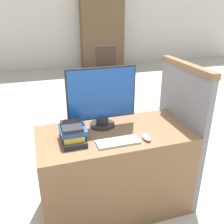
{
  "coord_description": "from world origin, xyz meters",
  "views": [
    {
      "loc": [
        -0.55,
        -1.37,
        1.69
      ],
      "look_at": [
        -0.03,
        0.28,
        0.95
      ],
      "focal_mm": 40.0,
      "sensor_mm": 36.0,
      "label": 1
    }
  ],
  "objects": [
    {
      "name": "far_chair",
      "position": [
        0.89,
        3.5,
        0.5
      ],
      "size": [
        0.44,
        0.44,
        0.91
      ],
      "rotation": [
        0.0,
        0.0,
        -1.02
      ],
      "color": "#38281E",
      "rests_on": "ground_plane"
    },
    {
      "name": "carrel_divider",
      "position": [
        0.64,
        0.36,
        0.64
      ],
      "size": [
        0.07,
        0.72,
        1.26
      ],
      "color": "slate",
      "rests_on": "ground_plane"
    },
    {
      "name": "book_stack",
      "position": [
        -0.34,
        0.28,
        0.81
      ],
      "size": [
        0.19,
        0.28,
        0.13
      ],
      "color": "#232328",
      "rests_on": "desk"
    },
    {
      "name": "wall_back",
      "position": [
        0.0,
        5.91,
        1.4
      ],
      "size": [
        12.0,
        0.06,
        2.8
      ],
      "color": "beige",
      "rests_on": "ground_plane"
    },
    {
      "name": "bookshelf_far",
      "position": [
        1.4,
        5.67,
        0.94
      ],
      "size": [
        1.2,
        0.32,
        1.87
      ],
      "color": "brown",
      "rests_on": "ground_plane"
    },
    {
      "name": "monitor",
      "position": [
        -0.06,
        0.45,
        1.0
      ],
      "size": [
        0.57,
        0.21,
        0.5
      ],
      "color": "#282828",
      "rests_on": "desk"
    },
    {
      "name": "keyboard",
      "position": [
        -0.02,
        0.14,
        0.76
      ],
      "size": [
        0.32,
        0.12,
        0.02
      ],
      "color": "silver",
      "rests_on": "desk"
    },
    {
      "name": "mouse",
      "position": [
        0.2,
        0.13,
        0.77
      ],
      "size": [
        0.05,
        0.11,
        0.04
      ],
      "color": "white",
      "rests_on": "desk"
    },
    {
      "name": "desk",
      "position": [
        0.0,
        0.31,
        0.38
      ],
      "size": [
        1.23,
        0.62,
        0.75
      ],
      "color": "brown",
      "rests_on": "ground_plane"
    }
  ]
}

